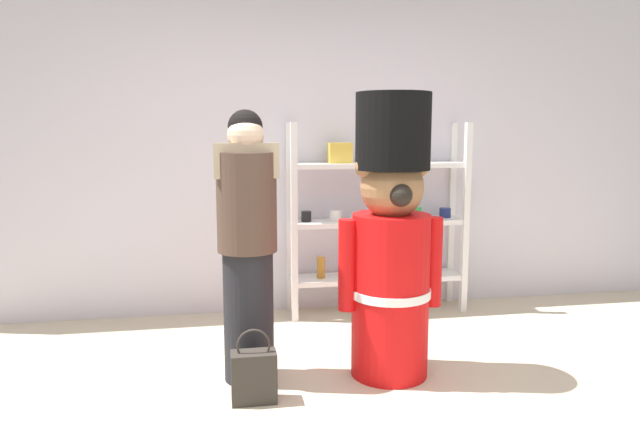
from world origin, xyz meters
TOP-DOWN VIEW (x-y plane):
  - back_wall at (0.00, 2.20)m, footprint 6.40×0.12m
  - merchandise_shelf at (0.58, 1.98)m, footprint 1.45×0.35m
  - teddy_bear_guard at (0.33, 0.72)m, footprint 0.64×0.48m
  - person_shopper at (-0.52, 0.80)m, footprint 0.37×0.35m
  - shopping_bag at (-0.51, 0.49)m, footprint 0.25×0.13m

SIDE VIEW (x-z plane):
  - shopping_bag at x=-0.51m, z-range -0.06..0.36m
  - merchandise_shelf at x=0.58m, z-range 0.01..1.55m
  - teddy_bear_guard at x=0.33m, z-range -0.03..1.67m
  - person_shopper at x=-0.52m, z-range 0.03..1.63m
  - back_wall at x=0.00m, z-range 0.00..2.60m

